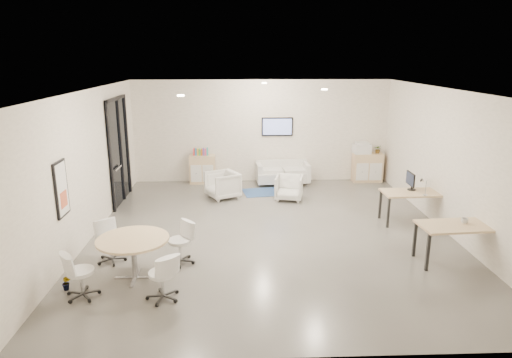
{
  "coord_description": "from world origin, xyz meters",
  "views": [
    {
      "loc": [
        -0.72,
        -9.73,
        3.9
      ],
      "look_at": [
        -0.33,
        0.4,
        1.16
      ],
      "focal_mm": 32.0,
      "sensor_mm": 36.0,
      "label": 1
    }
  ],
  "objects_px": {
    "sideboard_right": "(367,167)",
    "round_table": "(133,243)",
    "armchair_left": "(223,184)",
    "armchair_right": "(289,187)",
    "desk_rear": "(414,195)",
    "desk_front": "(459,229)",
    "loveseat": "(282,173)",
    "sideboard_left": "(202,169)"
  },
  "relations": [
    {
      "from": "sideboard_right",
      "to": "desk_rear",
      "type": "bearing_deg",
      "value": -89.01
    },
    {
      "from": "loveseat",
      "to": "armchair_right",
      "type": "xyz_separation_m",
      "value": [
        0.03,
        -1.65,
        0.04
      ]
    },
    {
      "from": "sideboard_left",
      "to": "armchair_right",
      "type": "height_order",
      "value": "sideboard_left"
    },
    {
      "from": "sideboard_right",
      "to": "armchair_right",
      "type": "bearing_deg",
      "value": -146.17
    },
    {
      "from": "loveseat",
      "to": "armchair_right",
      "type": "relative_size",
      "value": 2.25
    },
    {
      "from": "armchair_right",
      "to": "round_table",
      "type": "relative_size",
      "value": 0.58
    },
    {
      "from": "armchair_right",
      "to": "round_table",
      "type": "height_order",
      "value": "round_table"
    },
    {
      "from": "armchair_right",
      "to": "armchair_left",
      "type": "bearing_deg",
      "value": -175.63
    },
    {
      "from": "sideboard_left",
      "to": "loveseat",
      "type": "xyz_separation_m",
      "value": [
        2.51,
        -0.18,
        -0.12
      ]
    },
    {
      "from": "sideboard_left",
      "to": "armchair_right",
      "type": "distance_m",
      "value": 3.13
    },
    {
      "from": "sideboard_left",
      "to": "sideboard_right",
      "type": "relative_size",
      "value": 0.97
    },
    {
      "from": "armchair_right",
      "to": "desk_rear",
      "type": "distance_m",
      "value": 3.39
    },
    {
      "from": "desk_front",
      "to": "round_table",
      "type": "relative_size",
      "value": 1.21
    },
    {
      "from": "round_table",
      "to": "desk_front",
      "type": "bearing_deg",
      "value": 3.99
    },
    {
      "from": "loveseat",
      "to": "armchair_left",
      "type": "relative_size",
      "value": 2.04
    },
    {
      "from": "desk_rear",
      "to": "desk_front",
      "type": "xyz_separation_m",
      "value": [
        0.03,
        -2.23,
        0.01
      ]
    },
    {
      "from": "desk_front",
      "to": "desk_rear",
      "type": "bearing_deg",
      "value": 86.88
    },
    {
      "from": "sideboard_right",
      "to": "loveseat",
      "type": "bearing_deg",
      "value": -176.58
    },
    {
      "from": "desk_rear",
      "to": "round_table",
      "type": "bearing_deg",
      "value": -157.88
    },
    {
      "from": "loveseat",
      "to": "armchair_right",
      "type": "height_order",
      "value": "armchair_right"
    },
    {
      "from": "loveseat",
      "to": "round_table",
      "type": "xyz_separation_m",
      "value": [
        -3.26,
        -6.23,
        0.37
      ]
    },
    {
      "from": "loveseat",
      "to": "armchair_left",
      "type": "xyz_separation_m",
      "value": [
        -1.83,
        -1.41,
        0.08
      ]
    },
    {
      "from": "loveseat",
      "to": "armchair_right",
      "type": "bearing_deg",
      "value": -93.16
    },
    {
      "from": "armchair_right",
      "to": "desk_rear",
      "type": "height_order",
      "value": "desk_rear"
    },
    {
      "from": "desk_rear",
      "to": "armchair_left",
      "type": "bearing_deg",
      "value": 153.39
    },
    {
      "from": "desk_front",
      "to": "armchair_left",
      "type": "bearing_deg",
      "value": 132.72
    },
    {
      "from": "armchair_left",
      "to": "round_table",
      "type": "height_order",
      "value": "armchair_left"
    },
    {
      "from": "sideboard_right",
      "to": "armchair_left",
      "type": "xyz_separation_m",
      "value": [
        -4.56,
        -1.57,
        -0.05
      ]
    },
    {
      "from": "sideboard_right",
      "to": "armchair_right",
      "type": "height_order",
      "value": "sideboard_right"
    },
    {
      "from": "sideboard_right",
      "to": "armchair_left",
      "type": "relative_size",
      "value": 1.12
    },
    {
      "from": "round_table",
      "to": "sideboard_right",
      "type": "bearing_deg",
      "value": 46.84
    },
    {
      "from": "armchair_left",
      "to": "armchair_right",
      "type": "relative_size",
      "value": 1.1
    },
    {
      "from": "loveseat",
      "to": "round_table",
      "type": "bearing_deg",
      "value": -121.77
    },
    {
      "from": "sideboard_right",
      "to": "round_table",
      "type": "bearing_deg",
      "value": -133.16
    },
    {
      "from": "loveseat",
      "to": "round_table",
      "type": "relative_size",
      "value": 1.31
    },
    {
      "from": "loveseat",
      "to": "desk_front",
      "type": "relative_size",
      "value": 1.08
    },
    {
      "from": "sideboard_left",
      "to": "desk_front",
      "type": "relative_size",
      "value": 0.58
    },
    {
      "from": "desk_front",
      "to": "round_table",
      "type": "height_order",
      "value": "desk_front"
    },
    {
      "from": "armchair_left",
      "to": "sideboard_right",
      "type": "bearing_deg",
      "value": 81.49
    },
    {
      "from": "loveseat",
      "to": "round_table",
      "type": "distance_m",
      "value": 7.04
    },
    {
      "from": "armchair_right",
      "to": "desk_front",
      "type": "relative_size",
      "value": 0.48
    },
    {
      "from": "armchair_right",
      "to": "desk_rear",
      "type": "relative_size",
      "value": 0.5
    }
  ]
}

